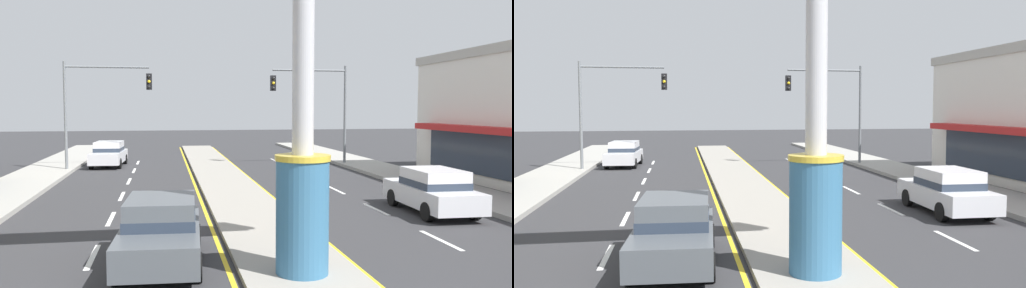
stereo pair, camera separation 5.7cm
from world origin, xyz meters
TOP-DOWN VIEW (x-y plane):
  - median_strip at (0.00, 18.00)m, footprint 2.56×52.00m
  - sidewalk_right at (9.35, 16.00)m, footprint 2.94×60.00m
  - lane_markings at (0.00, 16.65)m, footprint 9.30×52.00m
  - district_sign at (0.00, 6.70)m, footprint 7.35×1.17m
  - traffic_light_left_side at (-6.52, 26.77)m, footprint 4.86×0.46m
  - traffic_light_right_side at (6.52, 27.31)m, footprint 4.86×0.46m
  - sedan_near_right_lane at (-6.23, 29.33)m, footprint 2.01×4.39m
  - sedan_far_right_lane at (-2.93, 8.36)m, footprint 2.02×4.39m
  - sedan_near_left_lane at (6.23, 12.70)m, footprint 1.91×4.34m

SIDE VIEW (x-z plane):
  - lane_markings at x=0.00m, z-range 0.00..0.01m
  - median_strip at x=0.00m, z-range 0.00..0.14m
  - sidewalk_right at x=9.35m, z-range 0.00..0.18m
  - sedan_near_right_lane at x=-6.23m, z-range 0.02..1.55m
  - sedan_far_right_lane at x=-2.93m, z-range 0.02..1.55m
  - sedan_near_left_lane at x=6.23m, z-range 0.02..1.55m
  - traffic_light_left_side at x=-6.52m, z-range 1.15..7.35m
  - traffic_light_right_side at x=6.52m, z-range 1.15..7.35m
  - district_sign at x=0.00m, z-range 0.38..8.15m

